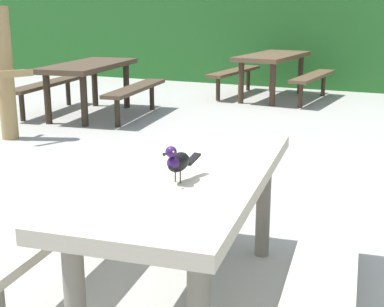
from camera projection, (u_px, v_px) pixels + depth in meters
The scene contains 6 objects.
ground_plane at pixel (212, 293), 3.05m from camera, with size 60.00×60.00×0.00m, color #A3A099.
picnic_table_foreground at pixel (188, 205), 2.80m from camera, with size 1.87×1.90×0.74m.
bird_grackle at pixel (177, 161), 2.53m from camera, with size 0.09×0.29×0.18m.
picnic_table_mid_left at pixel (89, 76), 7.81m from camera, with size 1.90×1.93×0.74m.
picnic_table_mid_right at pixel (273, 65), 9.23m from camera, with size 1.80×1.85×0.74m.
stalk_post_left_side at pixel (5, 74), 6.35m from camera, with size 0.61×0.46×1.52m.
Camera 1 is at (1.03, -2.55, 1.54)m, focal length 51.77 mm.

